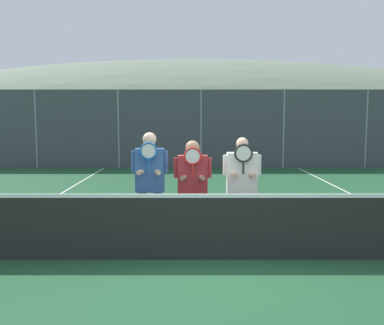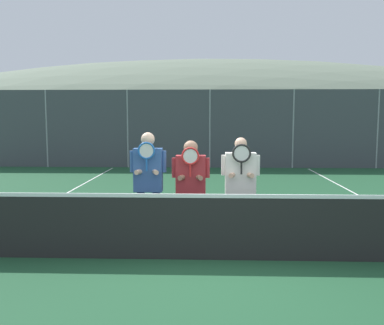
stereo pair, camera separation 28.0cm
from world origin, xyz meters
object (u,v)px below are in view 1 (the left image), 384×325
(player_center_right, at_px, (241,181))
(car_center, at_px, (296,142))
(player_center_left, at_px, (191,183))
(player_leftmost, at_px, (149,179))
(car_left_of_center, at_px, (189,141))
(car_far_left, at_px, (83,141))

(player_center_right, xyz_separation_m, car_center, (4.07, 12.95, -0.13))
(player_center_left, xyz_separation_m, car_center, (4.88, 13.05, -0.12))
(player_center_right, distance_m, car_center, 13.58)
(player_leftmost, distance_m, player_center_left, 0.70)
(player_center_left, distance_m, car_center, 13.93)
(player_leftmost, distance_m, car_center, 14.18)
(player_leftmost, distance_m, car_left_of_center, 12.80)
(player_leftmost, height_order, player_center_left, player_leftmost)
(car_far_left, bearing_deg, player_center_right, -65.59)
(player_center_right, height_order, car_center, car_center)
(player_leftmost, xyz_separation_m, car_center, (5.58, 13.04, -0.18))
(player_center_left, bearing_deg, car_center, 69.48)
(player_center_right, distance_m, car_far_left, 14.01)
(player_leftmost, bearing_deg, player_center_right, 3.43)
(player_center_left, xyz_separation_m, car_left_of_center, (-0.09, 12.79, -0.09))
(car_left_of_center, distance_m, car_center, 4.98)
(player_leftmost, distance_m, player_center_right, 1.51)
(player_center_left, distance_m, player_center_right, 0.82)
(player_center_right, bearing_deg, car_far_left, 114.41)
(player_leftmost, height_order, player_center_right, player_leftmost)
(car_left_of_center, bearing_deg, car_center, 2.90)
(player_center_right, bearing_deg, player_center_left, -173.33)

